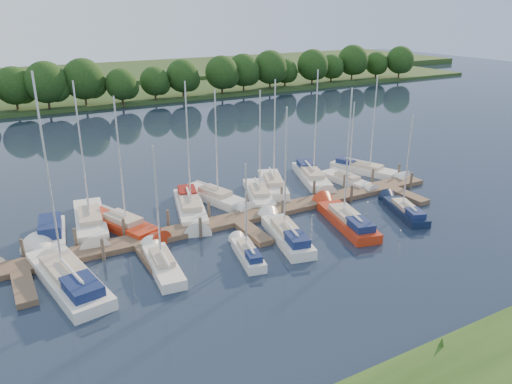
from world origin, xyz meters
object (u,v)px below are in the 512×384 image
sailboat_s_2 (248,254)px  motorboat (51,237)px  dock (240,222)px  sailboat_n_5 (216,198)px

sailboat_s_2 → motorboat: bearing=152.4°
dock → sailboat_s_2: bearing=-111.9°
dock → motorboat: 14.07m
dock → sailboat_s_2: sailboat_s_2 is taller
motorboat → sailboat_s_2: (11.33, -9.38, -0.07)m
motorboat → sailboat_n_5: bearing=-165.2°
dock → motorboat: motorboat is taller
motorboat → sailboat_n_5: (13.95, 1.36, -0.11)m
dock → motorboat: (-13.45, 4.12, 0.19)m
sailboat_n_5 → motorboat: bearing=-11.5°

